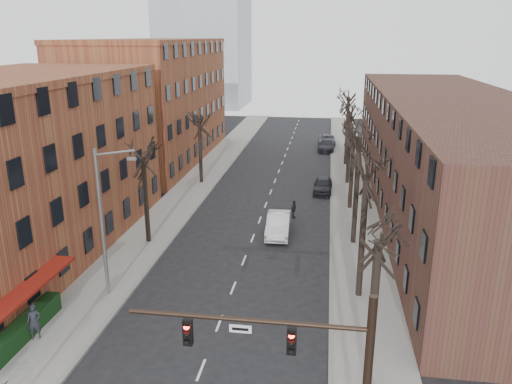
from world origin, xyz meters
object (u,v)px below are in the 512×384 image
at_px(parked_car_mid, 327,145).
at_px(pedestrian_a, 34,322).
at_px(parked_car_near, 323,185).
at_px(silver_sedan, 278,224).

height_order(parked_car_mid, pedestrian_a, pedestrian_a).
bearing_deg(pedestrian_a, parked_car_near, 35.41).
bearing_deg(parked_car_near, silver_sedan, -103.77).
height_order(silver_sedan, pedestrian_a, pedestrian_a).
distance_m(parked_car_near, pedestrian_a, 30.93).
relative_size(parked_car_near, pedestrian_a, 2.30).
xyz_separation_m(parked_car_mid, pedestrian_a, (-14.19, -46.66, 0.36)).
bearing_deg(parked_car_mid, parked_car_near, -87.51).
bearing_deg(pedestrian_a, silver_sedan, 28.43).
bearing_deg(parked_car_near, pedestrian_a, -115.00).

